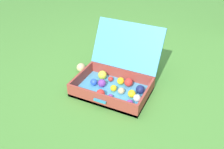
% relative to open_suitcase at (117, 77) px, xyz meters
% --- Properties ---
extents(ground_plane, '(16.00, 16.00, 0.00)m').
position_rel_open_suitcase_xyz_m(ground_plane, '(0.04, -0.04, -0.11)').
color(ground_plane, '#4C8C38').
extents(open_suitcase, '(0.65, 0.67, 0.51)m').
position_rel_open_suitcase_xyz_m(open_suitcase, '(0.00, 0.00, 0.00)').
color(open_suitcase, '#4799C6').
rests_on(open_suitcase, ground).
extents(stray_ball_on_grass, '(0.09, 0.09, 0.09)m').
position_rel_open_suitcase_xyz_m(stray_ball_on_grass, '(-0.44, 0.09, -0.07)').
color(stray_ball_on_grass, '#D1B784').
rests_on(stray_ball_on_grass, ground).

